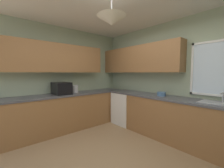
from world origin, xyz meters
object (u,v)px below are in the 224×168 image
Objects in this scene: bowl at (161,94)px; dishwasher at (126,108)px; kettle at (75,89)px; sink_assembly at (221,103)px; microwave at (61,88)px.

dishwasher is at bearing -178.42° from bowl.
dishwasher is at bearing 62.41° from kettle.
dishwasher is 1.21m from bowl.
sink_assembly is 1.09m from bowl.
microwave is 2.38m from bowl.
dishwasher is 4.60× the size of bowl.
sink_assembly is (2.17, 0.04, 0.49)m from dishwasher.
kettle is 3.08m from sink_assembly.
bowl is (-1.09, -0.01, 0.03)m from sink_assembly.
dishwasher is 1.82m from microwave.
microwave is 3.26m from sink_assembly.
kettle is at bearing -155.84° from sink_assembly.
microwave is at bearing -93.24° from kettle.
dishwasher is 2.23m from sink_assembly.
kettle reaches higher than bowl.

